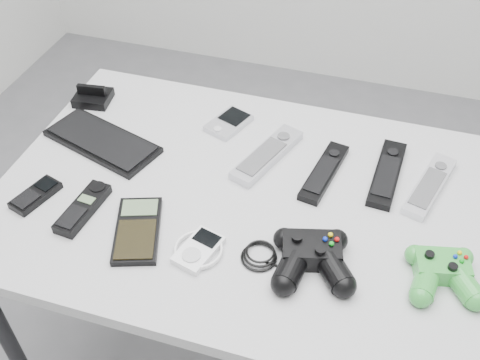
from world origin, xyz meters
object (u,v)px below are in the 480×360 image
(desk, at_px, (258,219))
(remote_black_b, at_px, (387,173))
(mobile_phone, at_px, (36,195))
(remote_silver_b, at_px, (430,185))
(mp3_player, at_px, (198,249))
(pda_keyboard, at_px, (102,141))
(cordless_handset, at_px, (83,208))
(controller_black, at_px, (312,256))
(calculator, at_px, (138,230))
(remote_black_a, at_px, (324,172))
(remote_silver_a, at_px, (267,154))
(controller_green, at_px, (443,271))
(pda, at_px, (229,123))

(desk, xyz_separation_m, remote_black_b, (0.26, 0.16, 0.08))
(remote_black_b, height_order, mobile_phone, remote_black_b)
(remote_black_b, distance_m, remote_silver_b, 0.10)
(remote_silver_b, distance_m, mp3_player, 0.54)
(remote_silver_b, bearing_deg, remote_black_b, -171.00)
(pda_keyboard, bearing_deg, mp3_player, -18.92)
(pda_keyboard, height_order, remote_black_b, remote_black_b)
(cordless_handset, xyz_separation_m, mp3_player, (0.28, -0.03, -0.00))
(controller_black, bearing_deg, remote_black_b, 54.43)
(desk, height_order, calculator, calculator)
(pda_keyboard, distance_m, controller_black, 0.61)
(mp3_player, bearing_deg, remote_black_a, 72.14)
(controller_black, bearing_deg, calculator, 168.75)
(mobile_phone, bearing_deg, remote_black_a, 40.65)
(pda_keyboard, relative_size, remote_silver_a, 1.27)
(remote_silver_a, xyz_separation_m, mobile_phone, (-0.45, -0.28, -0.00))
(desk, xyz_separation_m, controller_green, (0.39, -0.11, 0.09))
(controller_green, bearing_deg, mobile_phone, 169.58)
(remote_silver_b, height_order, cordless_handset, cordless_handset)
(remote_silver_a, xyz_separation_m, calculator, (-0.20, -0.31, -0.00))
(remote_black_a, bearing_deg, calculator, -129.20)
(remote_silver_b, distance_m, cordless_handset, 0.76)
(mp3_player, bearing_deg, remote_silver_a, 95.33)
(pda, xyz_separation_m, cordless_handset, (-0.21, -0.38, 0.00))
(desk, height_order, controller_green, controller_green)
(remote_black_b, bearing_deg, cordless_handset, -149.50)
(cordless_handset, relative_size, controller_black, 0.56)
(desk, distance_m, pda, 0.28)
(pda_keyboard, distance_m, remote_silver_a, 0.41)
(pda, bearing_deg, controller_green, -11.40)
(pda_keyboard, bearing_deg, controller_black, -3.57)
(cordless_handset, relative_size, mp3_player, 1.46)
(pda, bearing_deg, cordless_handset, -97.60)
(pda, xyz_separation_m, remote_black_b, (0.41, -0.07, 0.00))
(remote_black_a, xyz_separation_m, remote_silver_b, (0.23, 0.02, 0.00))
(remote_silver_a, relative_size, remote_black_a, 1.09)
(desk, height_order, remote_black_b, remote_black_b)
(desk, relative_size, controller_green, 7.72)
(desk, bearing_deg, remote_silver_b, 21.70)
(controller_black, bearing_deg, controller_green, -5.95)
(desk, relative_size, mp3_player, 11.06)
(calculator, bearing_deg, remote_black_b, 15.55)
(remote_black_b, bearing_deg, remote_silver_b, -3.72)
(remote_silver_b, bearing_deg, mp3_player, -126.33)
(remote_black_b, bearing_deg, remote_silver_a, -172.18)
(pda_keyboard, bearing_deg, remote_black_b, 24.58)
(pda, distance_m, remote_black_b, 0.41)
(mp3_player, distance_m, controller_black, 0.23)
(cordless_handset, bearing_deg, mp3_player, -1.31)
(desk, xyz_separation_m, mobile_phone, (-0.47, -0.14, 0.08))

